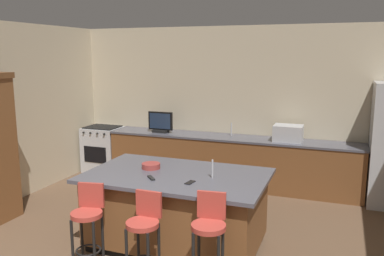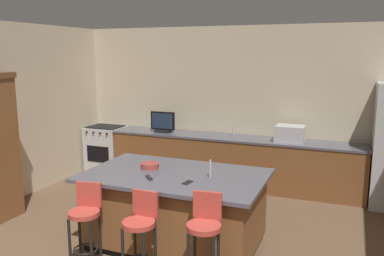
# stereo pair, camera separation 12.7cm
# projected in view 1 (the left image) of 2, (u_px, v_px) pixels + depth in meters

# --- Properties ---
(wall_back) EXTENTS (6.75, 0.12, 2.85)m
(wall_back) POSITION_uv_depth(u_px,v_px,m) (239.00, 105.00, 7.44)
(wall_back) COLOR beige
(wall_back) RESTS_ON ground_plane
(wall_left) EXTENTS (0.12, 5.04, 2.85)m
(wall_left) POSITION_uv_depth(u_px,v_px,m) (8.00, 113.00, 6.39)
(wall_left) COLOR beige
(wall_left) RESTS_ON ground_plane
(counter_back) EXTENTS (4.56, 0.62, 0.89)m
(counter_back) POSITION_uv_depth(u_px,v_px,m) (229.00, 161.00, 7.29)
(counter_back) COLOR brown
(counter_back) RESTS_ON ground_plane
(kitchen_island) EXTENTS (2.19, 1.34, 0.92)m
(kitchen_island) POSITION_uv_depth(u_px,v_px,m) (177.00, 209.00, 4.98)
(kitchen_island) COLOR black
(kitchen_island) RESTS_ON ground_plane
(range_oven) EXTENTS (0.71, 0.63, 0.91)m
(range_oven) POSITION_uv_depth(u_px,v_px,m) (103.00, 149.00, 8.20)
(range_oven) COLOR #B7BABF
(range_oven) RESTS_ON ground_plane
(microwave) EXTENTS (0.48, 0.36, 0.27)m
(microwave) POSITION_uv_depth(u_px,v_px,m) (288.00, 133.00, 6.83)
(microwave) COLOR #B7BABF
(microwave) RESTS_ON counter_back
(tv_monitor) EXTENTS (0.48, 0.16, 0.39)m
(tv_monitor) POSITION_uv_depth(u_px,v_px,m) (160.00, 123.00, 7.59)
(tv_monitor) COLOR black
(tv_monitor) RESTS_ON counter_back
(sink_faucet_back) EXTENTS (0.02, 0.02, 0.24)m
(sink_faucet_back) POSITION_uv_depth(u_px,v_px,m) (231.00, 129.00, 7.28)
(sink_faucet_back) COLOR #B2B2B7
(sink_faucet_back) RESTS_ON counter_back
(sink_faucet_island) EXTENTS (0.02, 0.02, 0.22)m
(sink_faucet_island) POSITION_uv_depth(u_px,v_px,m) (212.00, 169.00, 4.72)
(sink_faucet_island) COLOR #B2B2B7
(sink_faucet_island) RESTS_ON kitchen_island
(bar_stool_left) EXTENTS (0.35, 0.36, 0.96)m
(bar_stool_left) POSITION_uv_depth(u_px,v_px,m) (88.00, 220.00, 4.40)
(bar_stool_left) COLOR #B23D33
(bar_stool_left) RESTS_ON ground_plane
(bar_stool_center) EXTENTS (0.34, 0.34, 0.95)m
(bar_stool_center) POSITION_uv_depth(u_px,v_px,m) (144.00, 230.00, 4.16)
(bar_stool_center) COLOR #B23D33
(bar_stool_center) RESTS_ON ground_plane
(bar_stool_right) EXTENTS (0.34, 0.35, 1.02)m
(bar_stool_right) POSITION_uv_depth(u_px,v_px,m) (209.00, 235.00, 3.95)
(bar_stool_right) COLOR #B23D33
(bar_stool_right) RESTS_ON ground_plane
(fruit_bowl) EXTENTS (0.23, 0.23, 0.07)m
(fruit_bowl) POSITION_uv_depth(u_px,v_px,m) (151.00, 166.00, 5.12)
(fruit_bowl) COLOR #993833
(fruit_bowl) RESTS_ON kitchen_island
(cell_phone) EXTENTS (0.09, 0.16, 0.01)m
(cell_phone) POSITION_uv_depth(u_px,v_px,m) (190.00, 182.00, 4.56)
(cell_phone) COLOR black
(cell_phone) RESTS_ON kitchen_island
(tv_remote) EXTENTS (0.15, 0.15, 0.02)m
(tv_remote) POSITION_uv_depth(u_px,v_px,m) (151.00, 178.00, 4.71)
(tv_remote) COLOR black
(tv_remote) RESTS_ON kitchen_island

